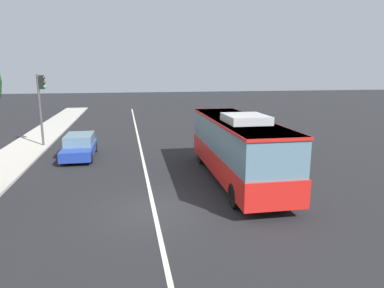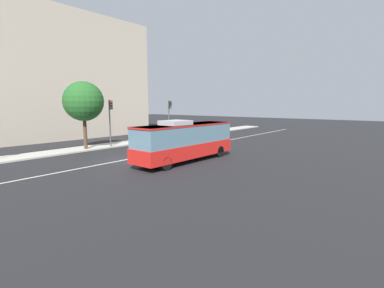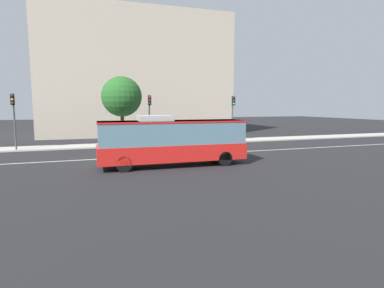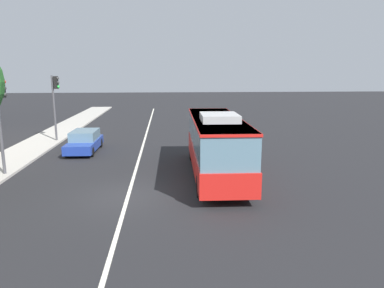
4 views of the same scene
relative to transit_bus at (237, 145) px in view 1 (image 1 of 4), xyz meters
name	(u,v)px [view 1 (image 1 of 4)]	position (x,y,z in m)	size (l,w,h in m)	color
ground_plane	(154,209)	(-2.91, 4.40, -1.81)	(160.00, 160.00, 0.00)	black
lane_centre_line	(154,209)	(-2.91, 4.40, -1.80)	(76.00, 0.16, 0.01)	silver
transit_bus	(237,145)	(0.00, 0.00, 0.00)	(10.06, 2.73, 3.46)	red
sedan_blue	(80,146)	(6.39, 8.30, -1.09)	(4.52, 1.86, 1.46)	#1E3899
traffic_light_mid_block	(41,98)	(10.07, 11.15, 1.75)	(0.34, 0.62, 5.20)	#47474C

